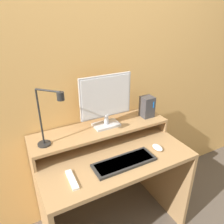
# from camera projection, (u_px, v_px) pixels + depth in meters

# --- Properties ---
(wall_back) EXTENTS (6.00, 0.05, 2.50)m
(wall_back) POSITION_uv_depth(u_px,v_px,m) (90.00, 77.00, 1.69)
(wall_back) COLOR #E5AD60
(wall_back) RESTS_ON ground_plane
(desk) EXTENTS (1.09, 0.65, 0.78)m
(desk) POSITION_uv_depth(u_px,v_px,m) (112.00, 177.00, 1.71)
(desk) COLOR #A87F51
(desk) RESTS_ON ground_plane
(monitor_shelf) EXTENTS (1.09, 0.29, 0.12)m
(monitor_shelf) POSITION_uv_depth(u_px,v_px,m) (101.00, 129.00, 1.70)
(monitor_shelf) COLOR #A87F51
(monitor_shelf) RESTS_ON desk
(monitor) EXTENTS (0.41, 0.13, 0.41)m
(monitor) POSITION_uv_depth(u_px,v_px,m) (106.00, 100.00, 1.63)
(monitor) COLOR #BCBCC1
(monitor) RESTS_ON monitor_shelf
(desk_lamp) EXTENTS (0.18, 0.19, 0.40)m
(desk_lamp) POSITION_uv_depth(u_px,v_px,m) (49.00, 118.00, 1.37)
(desk_lamp) COLOR black
(desk_lamp) RESTS_ON monitor_shelf
(router_dock) EXTENTS (0.10, 0.10, 0.18)m
(router_dock) POSITION_uv_depth(u_px,v_px,m) (147.00, 107.00, 1.83)
(router_dock) COLOR #3D3D42
(router_dock) RESTS_ON monitor_shelf
(keyboard) EXTENTS (0.44, 0.16, 0.02)m
(keyboard) POSITION_uv_depth(u_px,v_px,m) (124.00, 162.00, 1.48)
(keyboard) COLOR #282828
(keyboard) RESTS_ON desk
(mouse) EXTENTS (0.06, 0.10, 0.03)m
(mouse) POSITION_uv_depth(u_px,v_px,m) (157.00, 147.00, 1.63)
(mouse) COLOR white
(mouse) RESTS_ON desk
(remote_control) EXTENTS (0.05, 0.18, 0.02)m
(remote_control) POSITION_uv_depth(u_px,v_px,m) (72.00, 180.00, 1.33)
(remote_control) COLOR white
(remote_control) RESTS_ON desk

